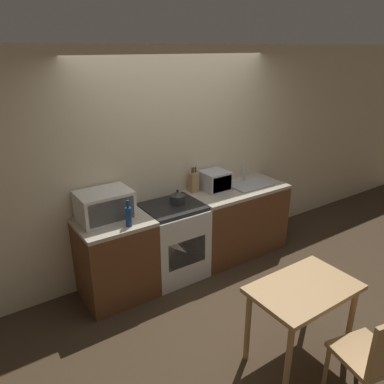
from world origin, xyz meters
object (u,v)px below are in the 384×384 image
(stove_range, at_px, (173,241))
(toaster_oven, at_px, (215,181))
(microwave, at_px, (105,205))
(bottle, at_px, (129,216))
(dining_chair, at_px, (375,355))
(dining_table, at_px, (303,298))
(kettle, at_px, (178,197))

(stove_range, height_order, toaster_oven, toaster_oven)
(stove_range, xyz_separation_m, microwave, (-0.76, 0.09, 0.60))
(bottle, bearing_deg, dining_chair, -67.43)
(bottle, bearing_deg, dining_table, -60.62)
(stove_range, relative_size, bottle, 3.27)
(dining_chair, bearing_deg, microwave, 124.45)
(stove_range, relative_size, microwave, 1.66)
(stove_range, xyz_separation_m, dining_table, (0.23, -1.71, 0.17))
(kettle, relative_size, dining_chair, 0.19)
(toaster_oven, height_order, dining_table, toaster_oven)
(kettle, bearing_deg, bottle, -162.54)
(dining_table, bearing_deg, kettle, 94.66)
(stove_range, xyz_separation_m, dining_chair, (0.27, -2.35, 0.06))
(stove_range, height_order, dining_chair, stove_range)
(microwave, height_order, bottle, microwave)
(dining_table, bearing_deg, stove_range, 97.62)
(kettle, height_order, toaster_oven, toaster_oven)
(microwave, relative_size, dining_chair, 0.60)
(stove_range, bearing_deg, dining_chair, -83.42)
(bottle, bearing_deg, microwave, 114.38)
(kettle, xyz_separation_m, microwave, (-0.84, 0.06, 0.08))
(kettle, bearing_deg, stove_range, -163.79)
(dining_table, xyz_separation_m, dining_chair, (0.04, -0.64, -0.12))
(stove_range, bearing_deg, microwave, 173.19)
(kettle, height_order, bottle, bottle)
(kettle, height_order, dining_table, kettle)
(bottle, bearing_deg, toaster_oven, 13.91)
(kettle, relative_size, toaster_oven, 0.54)
(bottle, relative_size, dining_table, 0.31)
(stove_range, distance_m, microwave, 0.97)
(microwave, relative_size, toaster_oven, 1.70)
(kettle, xyz_separation_m, toaster_oven, (0.61, 0.10, 0.05))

